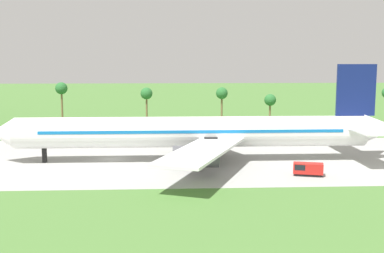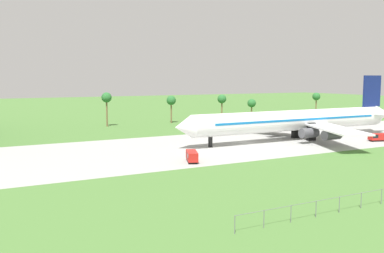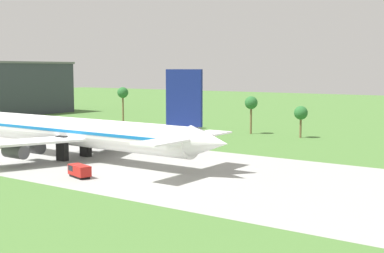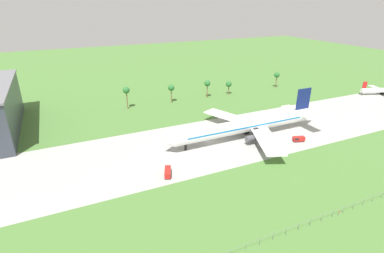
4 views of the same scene
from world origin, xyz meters
TOP-DOWN VIEW (x-y plane):
  - ground_plane at (0.00, 0.00)m, footprint 600.00×600.00m
  - taxiway_strip at (0.00, 0.00)m, footprint 320.00×44.00m
  - jet_airliner at (16.64, -2.49)m, footprint 76.30×53.60m
  - baggage_tug at (33.14, -15.02)m, footprint 5.12×3.24m
  - palm_tree_row at (25.94, 54.69)m, footprint 103.21×3.60m

SIDE VIEW (x-z plane):
  - ground_plane at x=0.00m, z-range 0.00..0.00m
  - taxiway_strip at x=0.00m, z-range 0.00..0.02m
  - baggage_tug at x=33.14m, z-range 0.10..2.20m
  - jet_airliner at x=16.64m, z-range -3.53..14.42m
  - palm_tree_row at x=25.94m, z-range 2.31..14.45m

